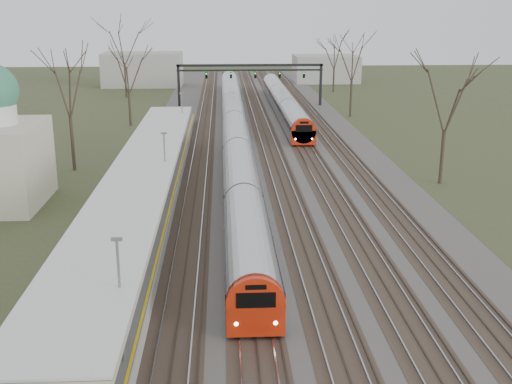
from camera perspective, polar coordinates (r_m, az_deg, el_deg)
track_bed at (r=64.65m, az=0.66°, el=3.70°), size 24.00×160.00×0.22m
platform at (r=47.75m, az=-9.20°, el=-0.53°), size 3.50×69.00×1.00m
canopy at (r=42.53m, az=-10.02°, el=2.14°), size 4.10×50.00×3.11m
signal_gantry at (r=93.50m, az=-0.51°, el=10.60°), size 21.00×0.59×6.08m
tree_west_far at (r=57.82m, az=-16.43°, el=9.55°), size 5.50×5.50×11.33m
tree_east_far at (r=53.49m, az=16.63°, el=8.25°), size 5.00×5.00×10.30m
train_near at (r=70.92m, az=-1.93°, el=5.98°), size 2.62×90.21×3.05m
train_far at (r=87.99m, az=2.45°, el=7.98°), size 2.62×45.21×3.05m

